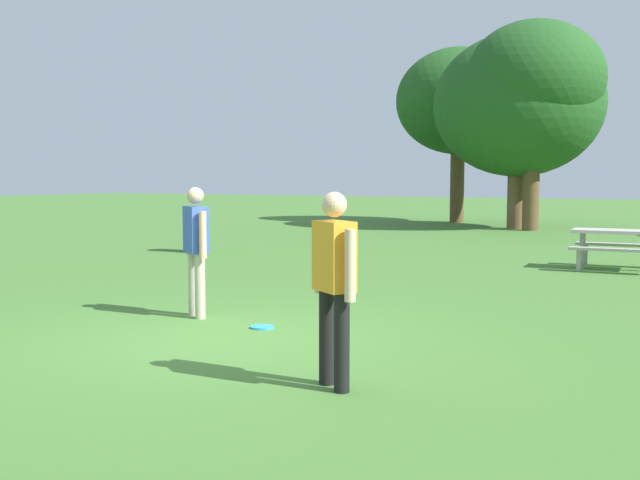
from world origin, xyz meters
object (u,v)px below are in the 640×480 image
object	(u,v)px
frisbee	(262,327)
person_thrower	(196,243)
picnic_table_near	(619,241)
tree_far_right	(534,81)
trash_can_beside_table	(196,232)
tree_tall_left	(458,102)
person_catcher	(334,276)
tree_broad_center	(518,105)

from	to	relation	value
frisbee	person_thrower	bearing A→B (deg)	170.45
person_thrower	frisbee	size ratio (longest dim) A/B	5.93
picnic_table_near	tree_far_right	bearing A→B (deg)	111.36
trash_can_beside_table	tree_tall_left	bearing A→B (deg)	83.34
person_catcher	trash_can_beside_table	distance (m)	11.78
person_thrower	tree_tall_left	size ratio (longest dim) A/B	0.24
tree_broad_center	picnic_table_near	bearing A→B (deg)	-66.76
tree_tall_left	tree_far_right	bearing A→B (deg)	-42.02
picnic_table_near	tree_tall_left	xyz separation A→B (m)	(-7.59, 13.35, 4.22)
frisbee	tree_tall_left	size ratio (longest dim) A/B	0.04
frisbee	tree_broad_center	distance (m)	19.10
frisbee	tree_far_right	distance (m)	18.63
person_thrower	tree_broad_center	size ratio (longest dim) A/B	0.24
trash_can_beside_table	frisbee	bearing A→B (deg)	-46.84
trash_can_beside_table	tree_broad_center	xyz separation A→B (m)	(4.70, 11.84, 3.78)
person_thrower	picnic_table_near	world-z (taller)	person_thrower
person_catcher	frisbee	distance (m)	2.74
person_catcher	picnic_table_near	world-z (taller)	person_catcher
picnic_table_near	tree_tall_left	world-z (taller)	tree_tall_left
tree_tall_left	person_thrower	bearing A→B (deg)	-80.58
tree_tall_left	tree_broad_center	bearing A→B (deg)	-41.69
tree_broad_center	trash_can_beside_table	bearing A→B (deg)	-111.64
tree_tall_left	tree_far_right	world-z (taller)	tree_far_right
person_catcher	trash_can_beside_table	size ratio (longest dim) A/B	1.71
person_thrower	tree_tall_left	distance (m)	21.66
person_catcher	person_thrower	bearing A→B (deg)	146.75
person_thrower	trash_can_beside_table	world-z (taller)	person_thrower
person_thrower	tree_broad_center	xyz separation A→B (m)	(-0.49, 18.36, 3.32)
tree_tall_left	tree_far_right	xyz separation A→B (m)	(3.65, -3.29, 0.20)
tree_broad_center	person_catcher	bearing A→B (deg)	-80.31
trash_can_beside_table	tree_tall_left	size ratio (longest dim) A/B	0.14
frisbee	trash_can_beside_table	size ratio (longest dim) A/B	0.29
person_catcher	tree_tall_left	xyz separation A→B (m)	(-6.47, 22.99, 3.84)
person_catcher	trash_can_beside_table	world-z (taller)	person_catcher
tree_broad_center	frisbee	bearing A→B (deg)	-85.09
tree_broad_center	tree_far_right	xyz separation A→B (m)	(0.65, -0.62, 0.71)
person_thrower	trash_can_beside_table	xyz separation A→B (m)	(-5.18, 6.52, -0.46)
person_catcher	trash_can_beside_table	xyz separation A→B (m)	(-8.16, 8.48, -0.46)
picnic_table_near	tree_far_right	xyz separation A→B (m)	(-3.94, 10.06, 4.42)
person_thrower	person_catcher	size ratio (longest dim) A/B	1.00
picnic_table_near	tree_broad_center	size ratio (longest dim) A/B	0.26
picnic_table_near	tree_broad_center	world-z (taller)	tree_broad_center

